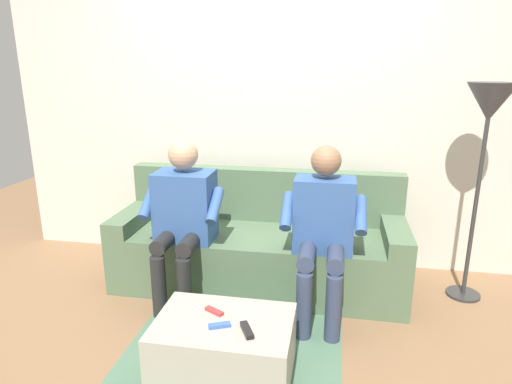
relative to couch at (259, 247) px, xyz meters
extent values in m
plane|color=#846042|center=(0.00, 0.72, -0.29)|extent=(8.00, 8.00, 0.00)
cube|color=beige|center=(0.00, -0.52, 1.08)|extent=(4.49, 0.06, 2.75)
cube|color=#516B4C|center=(0.00, 0.12, -0.07)|extent=(1.82, 0.60, 0.44)
cube|color=#516B4C|center=(0.00, -0.26, 0.14)|extent=(2.18, 0.14, 0.86)
cube|color=#516B4C|center=(-1.00, 0.12, -0.01)|extent=(0.18, 0.60, 0.56)
cube|color=#516B4C|center=(1.00, 0.12, -0.01)|extent=(0.18, 0.60, 0.56)
cube|color=#A89E8E|center=(0.00, 1.12, -0.12)|extent=(0.74, 0.51, 0.34)
cube|color=#335693|center=(-0.49, 0.30, 0.40)|extent=(0.40, 0.23, 0.51)
sphere|color=#936B4C|center=(-0.49, 0.30, 0.77)|extent=(0.20, 0.20, 0.20)
cylinder|color=#333D56|center=(-0.58, 0.49, 0.20)|extent=(0.11, 0.39, 0.11)
cylinder|color=#333D56|center=(-0.40, 0.49, 0.20)|extent=(0.11, 0.39, 0.11)
cylinder|color=#333D56|center=(-0.58, 0.69, -0.07)|extent=(0.10, 0.10, 0.44)
cylinder|color=#333D56|center=(-0.40, 0.69, -0.07)|extent=(0.10, 0.10, 0.44)
cylinder|color=#335693|center=(-0.73, 0.38, 0.44)|extent=(0.08, 0.27, 0.22)
cylinder|color=#335693|center=(-0.25, 0.38, 0.44)|extent=(0.08, 0.27, 0.22)
cube|color=#335693|center=(0.49, 0.27, 0.40)|extent=(0.41, 0.29, 0.50)
sphere|color=tan|center=(0.49, 0.27, 0.77)|extent=(0.21, 0.21, 0.21)
cylinder|color=black|center=(0.40, 0.44, 0.20)|extent=(0.11, 0.34, 0.11)
cylinder|color=black|center=(0.58, 0.44, 0.20)|extent=(0.11, 0.34, 0.11)
cylinder|color=black|center=(0.40, 0.61, -0.07)|extent=(0.10, 0.10, 0.44)
cylinder|color=black|center=(0.58, 0.61, -0.07)|extent=(0.10, 0.10, 0.44)
cylinder|color=#335693|center=(0.25, 0.35, 0.44)|extent=(0.08, 0.27, 0.22)
cylinder|color=#335693|center=(0.73, 0.35, 0.44)|extent=(0.08, 0.27, 0.22)
cube|color=black|center=(-0.14, 1.20, 0.06)|extent=(0.10, 0.14, 0.03)
cube|color=#3860B7|center=(0.01, 1.18, 0.06)|extent=(0.12, 0.08, 0.02)
cube|color=#B73333|center=(0.07, 1.05, 0.06)|extent=(0.12, 0.09, 0.02)
cube|color=#4C7056|center=(0.00, 0.99, -0.29)|extent=(1.28, 1.85, 0.01)
cylinder|color=#2D2D2D|center=(-1.54, -0.06, -0.28)|extent=(0.24, 0.24, 0.02)
cylinder|color=#333333|center=(-1.54, -0.06, 0.41)|extent=(0.03, 0.03, 1.40)
cone|color=#4C4C51|center=(-1.54, -0.06, 1.13)|extent=(0.32, 0.32, 0.26)
camera|label=1|loc=(-0.54, 3.15, 1.37)|focal=31.15mm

